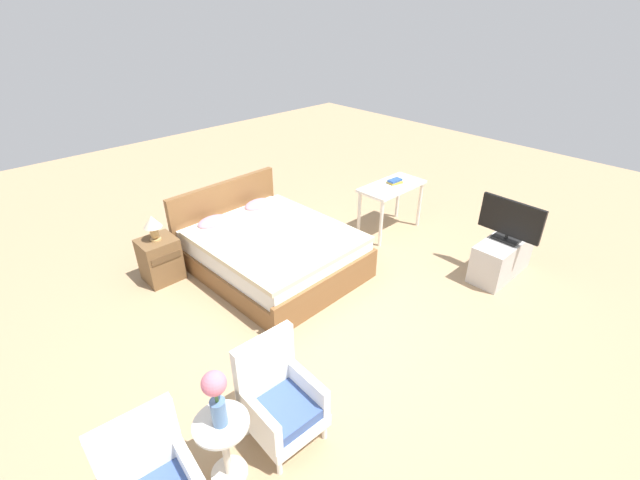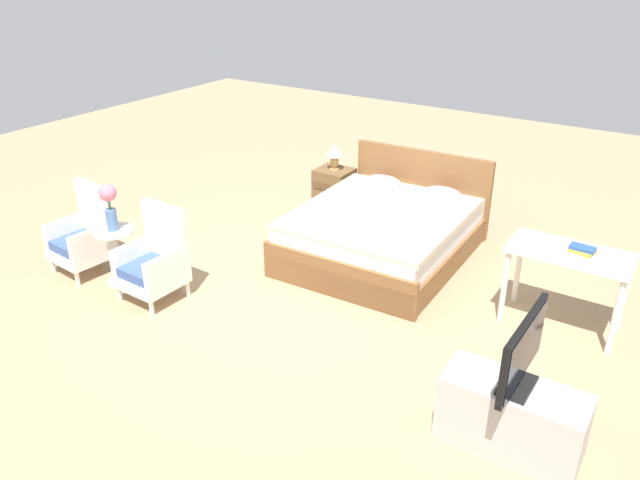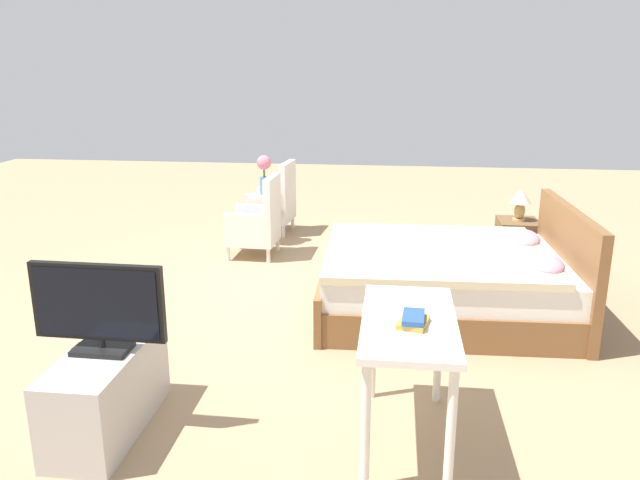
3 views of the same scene
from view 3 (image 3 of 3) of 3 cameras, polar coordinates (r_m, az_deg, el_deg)
The scene contains 12 objects.
ground_plane at distance 5.85m, azimuth -0.22°, elevation -5.38°, with size 16.00×16.00×0.00m, color #A38460.
bed at distance 5.55m, azimuth 11.72°, elevation -3.63°, with size 1.77×2.17×0.96m.
armchair_by_window_left at distance 8.06m, azimuth -4.13°, elevation 3.31°, with size 0.59×0.59×0.92m.
armchair_by_window_right at distance 7.07m, azimuth -5.71°, elevation 1.49°, with size 0.56×0.56×0.92m.
side_table at distance 7.57m, azimuth -5.04°, elevation 2.47°, with size 0.40×0.40×0.60m.
flower_vase at distance 7.47m, azimuth -5.13°, elevation 6.32°, with size 0.17×0.17×0.48m.
nightstand at distance 6.75m, azimuth 17.51°, elevation -0.63°, with size 0.44×0.41×0.57m.
table_lamp at distance 6.63m, azimuth 17.87°, elevation 3.53°, with size 0.22×0.22×0.33m.
tv_stand at distance 3.99m, azimuth -18.89°, elevation -12.90°, with size 0.96×0.40×0.51m.
tv_flatscreen at distance 3.77m, azimuth -19.62°, elevation -5.79°, with size 0.21×0.78×0.53m.
vanity_desk at distance 3.54m, azimuth 8.08°, elevation -8.85°, with size 1.04×0.52×0.76m.
book_stack at distance 3.41m, azimuth 8.53°, elevation -7.25°, with size 0.23×0.19×0.06m.
Camera 3 is at (5.41, 0.67, 2.12)m, focal length 35.00 mm.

